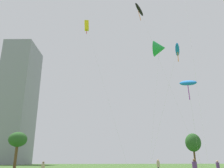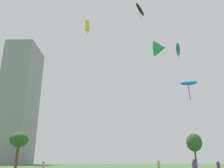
# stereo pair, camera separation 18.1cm
# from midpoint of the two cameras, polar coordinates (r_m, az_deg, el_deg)

# --- Properties ---
(person_standing_0) EXTENTS (0.38, 0.38, 1.70)m
(person_standing_0) POSITION_cam_midpoint_polar(r_m,az_deg,el_deg) (29.85, 24.44, -18.09)
(person_standing_0) COLOR #593372
(person_standing_0) RESTS_ON ground
(person_standing_1) EXTENTS (0.35, 0.35, 1.58)m
(person_standing_1) POSITION_cam_midpoint_polar(r_m,az_deg,el_deg) (26.17, -16.83, -19.22)
(person_standing_1) COLOR tan
(person_standing_1) RESTS_ON ground
(person_standing_2) EXTENTS (0.40, 0.40, 1.80)m
(person_standing_2) POSITION_cam_midpoint_polar(r_m,az_deg,el_deg) (21.79, 19.48, -18.94)
(person_standing_2) COLOR #593372
(person_standing_2) RESTS_ON ground
(person_standing_3) EXTENTS (0.41, 0.41, 1.83)m
(person_standing_3) POSITION_cam_midpoint_polar(r_m,az_deg,el_deg) (31.49, 11.13, -19.12)
(person_standing_3) COLOR #2D2D33
(person_standing_3) RESTS_ON ground
(kite_flying_0) EXTENTS (5.36, 7.43, 21.12)m
(kite_flying_0) POSITION_cam_midpoint_polar(r_m,az_deg,el_deg) (42.63, 15.65, 8.08)
(kite_flying_0) COLOR silver
(kite_flying_0) RESTS_ON ground
(kite_flying_2) EXTENTS (4.66, 4.17, 18.23)m
(kite_flying_2) POSITION_cam_midpoint_polar(r_m,az_deg,el_deg) (34.35, 11.46, 8.60)
(kite_flying_2) COLOR silver
(kite_flying_2) RESTS_ON ground
(kite_flying_3) EXTENTS (11.75, 4.40, 35.23)m
(kite_flying_3) POSITION_cam_midpoint_polar(r_m,az_deg,el_deg) (56.30, 6.65, 17.66)
(kite_flying_3) COLOR silver
(kite_flying_3) RESTS_ON ground
(kite_flying_5) EXTENTS (6.52, 11.47, 12.85)m
(kite_flying_5) POSITION_cam_midpoint_polar(r_m,az_deg,el_deg) (34.26, 18.00, 0.21)
(kite_flying_5) COLOR silver
(kite_flying_5) RESTS_ON ground
(kite_flying_6) EXTENTS (7.00, 9.88, 30.04)m
(kite_flying_6) POSITION_cam_midpoint_polar(r_m,az_deg,el_deg) (50.91, -6.35, 14.05)
(kite_flying_6) COLOR silver
(kite_flying_6) RESTS_ON ground
(park_tree_1) EXTENTS (2.84, 2.84, 6.60)m
(park_tree_1) POSITION_cam_midpoint_polar(r_m,az_deg,el_deg) (47.21, 19.21, -13.48)
(park_tree_1) COLOR brown
(park_tree_1) RESTS_ON ground
(park_tree_2) EXTENTS (3.75, 3.75, 7.40)m
(park_tree_2) POSITION_cam_midpoint_polar(r_m,az_deg,el_deg) (53.01, -22.26, -12.62)
(park_tree_2) COLOR brown
(park_tree_2) RESTS_ON ground
(distant_highrise_0) EXTENTS (18.32, 23.64, 64.31)m
(distant_highrise_0) POSITION_cam_midpoint_polar(r_m,az_deg,el_deg) (135.56, -22.21, -4.05)
(distant_highrise_0) COLOR gray
(distant_highrise_0) RESTS_ON ground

